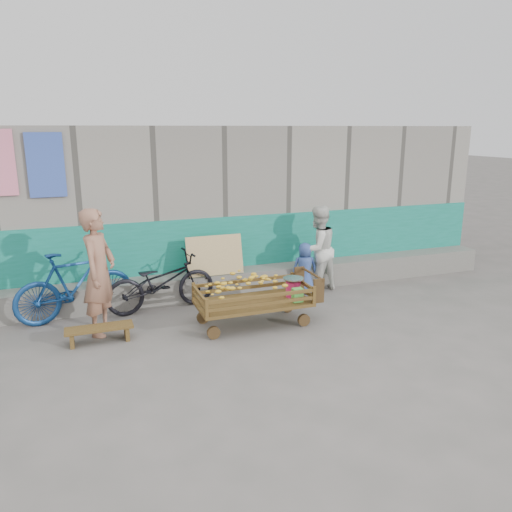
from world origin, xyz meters
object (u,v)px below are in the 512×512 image
object	(u,v)px
bench	(99,331)
bicycle_dark	(161,282)
vendor_man	(99,272)
banana_cart	(251,292)
bicycle_blue	(75,285)
woman	(318,249)
child	(305,268)

from	to	relation	value
bench	bicycle_dark	xyz separation A→B (m)	(1.06, 1.01, 0.31)
vendor_man	bench	bearing A→B (deg)	-164.89
banana_cart	bicycle_dark	distance (m)	1.65
banana_cart	bicycle_blue	world-z (taller)	bicycle_blue
bicycle_dark	banana_cart	bearing A→B (deg)	-141.84
bicycle_blue	banana_cart	bearing A→B (deg)	-129.93
woman	child	world-z (taller)	woman
banana_cart	bicycle_blue	bearing A→B (deg)	154.49
banana_cart	vendor_man	distance (m)	2.25
bench	child	size ratio (longest dim) A/B	0.98
bicycle_blue	bench	bearing A→B (deg)	-179.34
vendor_man	bicycle_dark	size ratio (longest dim) A/B	1.02
child	bench	bearing A→B (deg)	28.17
vendor_man	bicycle_dark	distance (m)	1.27
woman	bench	bearing A→B (deg)	-1.10
woman	bicycle_dark	size ratio (longest dim) A/B	0.87
woman	bicycle_dark	xyz separation A→B (m)	(-2.90, -0.04, -0.32)
child	bicycle_dark	distance (m)	2.61
child	bicycle_dark	world-z (taller)	bicycle_dark
woman	child	bearing A→B (deg)	-0.18
banana_cart	bicycle_blue	size ratio (longest dim) A/B	1.02
banana_cart	woman	bearing A→B (deg)	34.63
vendor_man	child	world-z (taller)	vendor_man
bench	bicycle_blue	xyz separation A→B (m)	(-0.29, 1.07, 0.39)
child	bicycle_blue	size ratio (longest dim) A/B	0.51
banana_cart	bench	distance (m)	2.27
bicycle_blue	bicycle_dark	bearing A→B (deg)	-106.88
child	banana_cart	bearing A→B (deg)	51.10
banana_cart	woman	distance (m)	2.11
vendor_man	woman	distance (m)	3.95
bench	bicycle_dark	distance (m)	1.50
bench	bicycle_blue	world-z (taller)	bicycle_blue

